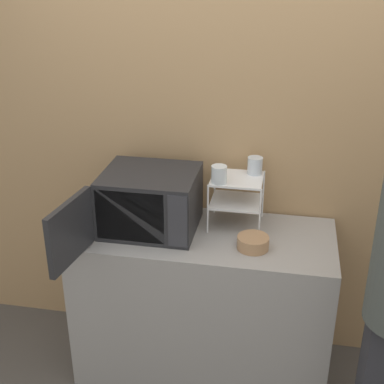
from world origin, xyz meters
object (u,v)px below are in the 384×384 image
Objects in this scene: microwave at (147,202)px; glass_back_right at (255,166)px; bowl at (253,243)px; dish_rack at (237,191)px; glass_front_left at (219,174)px.

glass_back_right is (0.56, 0.22, 0.17)m from microwave.
microwave reaches higher than bowl.
glass_back_right reaches higher than microwave.
dish_rack is at bearing 115.54° from bowl.
microwave is 0.49m from dish_rack.
glass_front_left reaches higher than microwave.
glass_front_left is at bearing -137.59° from glass_back_right.
dish_rack is 1.75× the size of bowl.
glass_back_right reaches higher than dish_rack.
microwave is 8.73× the size of glass_back_right.
bowl is at bearing -84.67° from glass_back_right.
bowl is (0.21, -0.17, -0.30)m from glass_front_left.
microwave is 4.98× the size of bowl.
glass_back_right is at bearing 95.33° from bowl.
dish_rack is 0.17m from glass_front_left.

